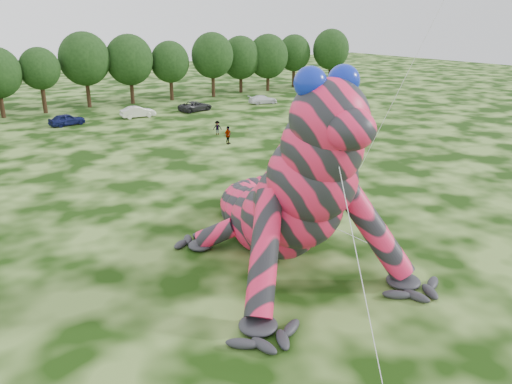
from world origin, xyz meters
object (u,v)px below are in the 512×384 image
object	(u,v)px
tree_12	(170,71)
tree_14	(241,64)
tree_9	(41,81)
tree_16	(294,61)
car_5	(138,112)
tree_10	(86,70)
tree_11	(130,69)
spectator_2	(217,128)
inflatable_gecko	(268,159)
spectator_3	(228,135)
car_4	(67,120)
tree_13	(213,65)
car_6	(195,106)
tree_15	(268,63)
tree_17	(331,58)
car_7	(263,99)

from	to	relation	value
tree_12	tree_14	xyz separation A→B (m)	(13.45, 0.98, 0.21)
tree_9	tree_16	xyz separation A→B (m)	(44.38, 2.03, 0.35)
car_5	tree_14	bearing A→B (deg)	-59.88
tree_10	tree_11	bearing A→B (deg)	-3.44
tree_11	tree_12	size ratio (longest dim) A/B	1.12
spectator_2	tree_16	bearing A→B (deg)	72.88
inflatable_gecko	spectator_3	bearing A→B (deg)	70.83
tree_14	tree_16	bearing A→B (deg)	3.10
tree_9	tree_12	bearing A→B (deg)	1.19
spectator_3	tree_14	bearing A→B (deg)	32.46
inflatable_gecko	tree_10	size ratio (longest dim) A/B	2.02
inflatable_gecko	tree_14	size ratio (longest dim) A/B	2.26
tree_14	car_4	bearing A→B (deg)	-160.39
tree_13	car_6	xyz separation A→B (m)	(-8.50, -9.95, -4.39)
inflatable_gecko	car_6	size ratio (longest dim) A/B	4.37
tree_11	tree_14	xyz separation A→B (m)	(19.68, 0.53, -0.33)
car_6	tree_16	bearing A→B (deg)	-74.83
tree_9	tree_14	bearing A→B (deg)	2.43
spectator_2	tree_12	bearing A→B (deg)	108.91
tree_15	tree_16	world-z (taller)	tree_15
tree_10	tree_15	world-z (taller)	tree_10
inflatable_gecko	tree_13	xyz separation A→B (m)	(25.38, 50.90, -0.25)
tree_11	car_6	world-z (taller)	tree_11
car_5	spectator_2	distance (m)	14.85
tree_17	tree_16	bearing A→B (deg)	157.37
inflatable_gecko	tree_17	distance (m)	71.16
tree_9	tree_11	size ratio (longest dim) A/B	0.86
tree_15	spectator_3	distance (m)	39.29
tree_16	car_5	xyz separation A→B (m)	(-35.18, -12.16, -3.96)
tree_12	car_7	xyz separation A→B (m)	(9.84, -10.83, -3.85)
tree_15	car_4	xyz separation A→B (m)	(-37.14, -10.50, -4.10)
tree_11	tree_16	world-z (taller)	tree_11
tree_11	spectator_3	distance (m)	30.03
tree_11	tree_16	bearing A→B (deg)	2.13
tree_17	car_5	world-z (taller)	tree_17
tree_13	car_4	size ratio (longest dim) A/B	2.40
tree_9	car_5	xyz separation A→B (m)	(9.20, -10.14, -3.61)
tree_17	spectator_3	size ratio (longest dim) A/B	5.54
inflatable_gecko	tree_9	world-z (taller)	inflatable_gecko
tree_11	tree_9	bearing A→B (deg)	-176.18
tree_17	car_7	bearing A→B (deg)	-156.19
tree_9	tree_15	size ratio (longest dim) A/B	0.90
tree_16	tree_14	bearing A→B (deg)	-176.90
tree_17	spectator_3	distance (m)	48.60
tree_9	spectator_3	distance (m)	31.28
car_6	spectator_2	size ratio (longest dim) A/B	3.12
tree_15	car_7	world-z (taller)	tree_15
inflatable_gecko	car_4	size ratio (longest dim) A/B	5.04
tree_16	car_6	distance (m)	29.73
tree_9	tree_13	xyz separation A→B (m)	(26.07, -0.22, 0.72)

